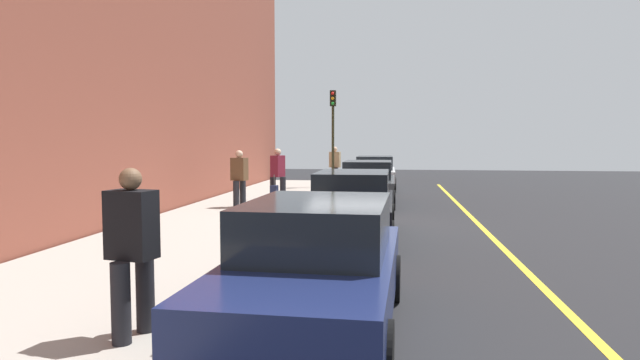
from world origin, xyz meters
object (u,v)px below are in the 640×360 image
Objects in this scene: parked_car_charcoal at (368,183)px; parked_car_navy at (316,266)px; pedestrian_tan_coat at (335,165)px; rolling_suitcase at (274,194)px; pedestrian_brown_coat at (239,177)px; parked_car_white at (375,173)px; pedestrian_black_coat at (132,248)px; parked_car_black at (352,205)px; traffic_light_pole at (333,122)px; pedestrian_burgundy_coat at (278,173)px.

parked_car_navy is (12.65, -0.01, 0.00)m from parked_car_charcoal.
pedestrian_tan_coat reaches higher than rolling_suitcase.
parked_car_charcoal is 4.58m from pedestrian_brown_coat.
pedestrian_black_coat is at bearing -5.36° from parked_car_white.
parked_car_navy is 2.54× the size of pedestrian_brown_coat.
parked_car_black is (6.56, -0.04, 0.00)m from parked_car_charcoal.
parked_car_charcoal is 6.56m from parked_car_black.
parked_car_black is 7.22m from pedestrian_black_coat.
parked_car_charcoal is 6.35m from traffic_light_pole.
parked_car_black is 2.57× the size of pedestrian_tan_coat.
pedestrian_brown_coat is (1.63, -0.87, -0.02)m from pedestrian_burgundy_coat.
pedestrian_black_coat is at bearing 5.69° from rolling_suitcase.
pedestrian_tan_coat is at bearing 166.39° from pedestrian_brown_coat.
pedestrian_tan_coat is at bearing -88.67° from parked_car_white.
parked_car_white is 6.18m from parked_car_charcoal.
parked_car_charcoal is 0.94× the size of parked_car_black.
pedestrian_tan_coat reaches higher than parked_car_black.
pedestrian_brown_coat is (8.56, -2.07, -0.01)m from pedestrian_tan_coat.
pedestrian_black_coat reaches higher than rolling_suitcase.
pedestrian_brown_coat reaches higher than parked_car_charcoal.
pedestrian_brown_coat reaches higher than parked_car_black.
traffic_light_pole reaches higher than parked_car_black.
traffic_light_pole is at bearing -73.32° from parked_car_white.
parked_car_white is 9.46m from pedestrian_brown_coat.
parked_car_charcoal is at bearing 104.73° from pedestrian_burgundy_coat.
pedestrian_black_coat is (19.73, -1.85, 0.35)m from parked_car_white.
pedestrian_brown_coat is 1.88× the size of rolling_suitcase.
traffic_light_pole is (-8.04, 2.04, 1.98)m from pedestrian_brown_coat.
parked_car_black is at bearing 7.92° from pedestrian_tan_coat.
parked_car_navy is 12.24m from pedestrian_burgundy_coat.
pedestrian_tan_coat is at bearing -172.08° from parked_car_black.
pedestrian_black_coat is 11.32m from pedestrian_brown_coat.
parked_car_white is 19.82m from pedestrian_black_coat.
parked_car_charcoal is 3.29m from rolling_suitcase.
traffic_light_pole reaches higher than pedestrian_black_coat.
pedestrian_tan_coat is at bearing -174.53° from parked_car_navy.
parked_car_navy is (18.83, -0.05, -0.00)m from parked_car_white.
parked_car_navy is 2.49× the size of pedestrian_burgundy_coat.
pedestrian_burgundy_coat is (-11.86, -3.00, 0.35)m from parked_car_navy.
rolling_suitcase is (-5.34, -3.00, -0.31)m from parked_car_black.
pedestrian_burgundy_coat is 6.80m from traffic_light_pole.
pedestrian_burgundy_coat is 1.02× the size of pedestrian_brown_coat.
pedestrian_black_coat is at bearing -63.53° from parked_car_navy.
rolling_suitcase is (1.22, -3.04, -0.31)m from parked_car_charcoal.
parked_car_white is 2.62× the size of pedestrian_black_coat.
traffic_light_pole is at bearing -161.84° from parked_car_charcoal.
pedestrian_tan_coat is at bearing 176.22° from traffic_light_pole.
parked_car_charcoal is 0.96× the size of parked_car_navy.
pedestrian_tan_coat reaches higher than pedestrian_brown_coat.
parked_car_charcoal is at bearing -0.34° from parked_car_white.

